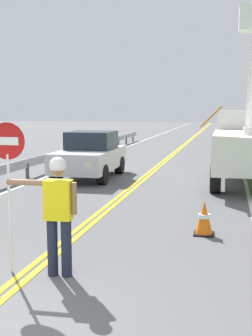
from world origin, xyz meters
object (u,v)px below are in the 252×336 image
Objects in this scene: oncoming_sedan_nearest at (90,155)px; flagger_worker at (58,209)px; stop_sign_paddle at (8,164)px; utility_bucket_truck at (248,140)px; traffic_cone_lead at (204,218)px.

flagger_worker is at bearing -75.03° from oncoming_sedan_nearest.
oncoming_sedan_nearest is (-2.45, 9.17, -0.21)m from flagger_worker.
stop_sign_paddle reaches higher than flagger_worker.
stop_sign_paddle reaches higher than oncoming_sedan_nearest.
traffic_cone_lead is at bearing -98.95° from utility_bucket_truck.
stop_sign_paddle reaches higher than traffic_cone_lead.
utility_bucket_truck reaches higher than traffic_cone_lead.
utility_bucket_truck is at bearing 6.26° from oncoming_sedan_nearest.
oncoming_sedan_nearest is at bearing 104.97° from flagger_worker.
flagger_worker is 1.02m from stop_sign_paddle.
oncoming_sedan_nearest reaches higher than traffic_cone_lead.
flagger_worker is at bearing -126.93° from traffic_cone_lead.
utility_bucket_truck is 9.75× the size of traffic_cone_lead.
stop_sign_paddle is at bearing -135.50° from traffic_cone_lead.
stop_sign_paddle is (-0.77, -0.05, 0.66)m from flagger_worker.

